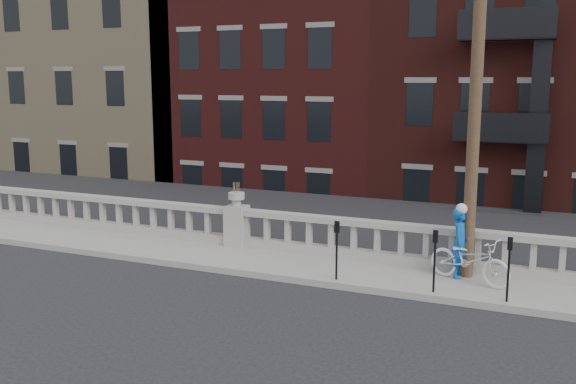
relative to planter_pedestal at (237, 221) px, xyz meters
The scene contains 11 objects.
ground 4.04m from the planter_pedestal, 90.00° to the right, with size 120.00×120.00×0.00m, color black.
sidewalk 1.21m from the planter_pedestal, 90.00° to the right, with size 32.00×2.20×0.15m, color gray.
balustrade 0.19m from the planter_pedestal, ahead, with size 28.00×0.34×1.03m.
planter_pedestal is the anchor object (origin of this frame).
lower_level 19.19m from the planter_pedestal, 88.31° to the left, with size 80.00×44.00×20.80m.
utility_pole 7.61m from the planter_pedestal, ahead, with size 1.60×0.28×10.00m.
parking_meter_a 3.94m from the planter_pedestal, 27.18° to the right, with size 0.10×0.09×1.36m.
parking_meter_b 5.99m from the planter_pedestal, 17.50° to the right, with size 0.10×0.09×1.36m.
parking_meter_c 7.43m from the planter_pedestal, 14.02° to the right, with size 0.10×0.09×1.36m.
bicycle 6.36m from the planter_pedestal, ahead, with size 0.69×1.97×1.03m, color silver.
cyclist 6.06m from the planter_pedestal, ahead, with size 0.59×0.39×1.62m, color #0B4DAB.
Camera 1 is at (8.07, -11.19, 4.70)m, focal length 40.00 mm.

